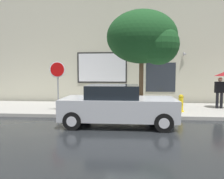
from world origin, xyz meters
TOP-DOWN VIEW (x-y plane):
  - ground_plane at (0.00, 0.00)m, footprint 60.00×60.00m
  - sidewalk at (0.00, 3.00)m, footprint 20.00×4.00m
  - building_facade at (-0.01, 5.50)m, footprint 20.00×0.67m
  - parked_car at (-0.76, -0.01)m, footprint 4.20×1.93m
  - fire_hydrant at (2.09, 2.09)m, footprint 0.30×0.44m
  - pedestrian_with_umbrella at (4.44, 3.24)m, footprint 1.01×1.01m
  - street_tree at (0.37, 1.75)m, footprint 3.17×2.70m
  - stop_sign at (-3.72, 1.84)m, footprint 0.76×0.10m

SIDE VIEW (x-z plane):
  - ground_plane at x=0.00m, z-range 0.00..0.00m
  - sidewalk at x=0.00m, z-range 0.00..0.15m
  - fire_hydrant at x=2.09m, z-range 0.14..0.96m
  - parked_car at x=-0.76m, z-range -0.02..1.50m
  - pedestrian_with_umbrella at x=4.44m, z-range 0.71..2.59m
  - stop_sign at x=-3.72m, z-range 0.63..2.99m
  - building_facade at x=-0.01m, z-range -0.02..6.98m
  - street_tree at x=0.37m, z-range 1.18..5.81m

